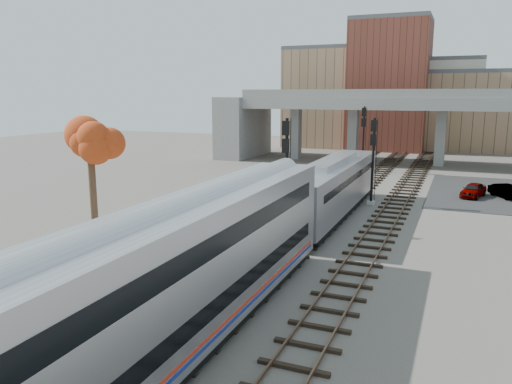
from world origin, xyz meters
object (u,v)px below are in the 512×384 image
Objects in this scene: coach at (161,289)px; tree at (90,146)px; signal_mast_near at (286,174)px; car_a at (473,190)px; signal_mast_mid at (373,162)px; car_b at (506,191)px; signal_mast_far at (363,139)px; locomotive at (332,186)px.

coach is 3.20× the size of tree.
signal_mast_near reaches higher than car_a.
signal_mast_mid is at bearing 48.67° from tree.
car_b is at bearing 48.92° from signal_mast_near.
tree is at bearing -106.79° from signal_mast_far.
locomotive is 0.76× the size of coach.
coach is 35.59m from car_a.
signal_mast_near reaches higher than locomotive.
car_a is at bearing 53.13° from signal_mast_near.
signal_mast_far is 2.14× the size of car_b.
signal_mast_mid is 12.91m from car_b.
car_a is at bearing 39.17° from signal_mast_mid.
locomotive is at bearing 90.00° from coach.
locomotive is 15.22m from car_a.
coach is at bearing -83.45° from signal_mast_near.
car_a is at bearing -43.82° from signal_mast_far.
signal_mast_far is at bearing 152.80° from car_a.
locomotive is 5.15× the size of car_a.
signal_mast_mid is (2.00, 5.19, 1.23)m from locomotive.
signal_mast_near is at bearing 96.55° from coach.
signal_mast_near reaches higher than signal_mast_mid.
car_b is (12.39, 12.30, -1.66)m from locomotive.
signal_mast_near is 2.00× the size of car_a.
signal_mast_near reaches higher than car_b.
tree reaches higher than coach.
signal_mast_near is 0.95× the size of tree.
signal_mast_mid is 18.23m from signal_mast_far.
car_a is 1.05× the size of car_b.
signal_mast_near is at bearing -90.00° from signal_mast_far.
locomotive is 5.70m from signal_mast_mid.
car_a is 2.70m from car_b.
coach is 3.32× the size of signal_mast_far.
coach reaches higher than car_a.
tree is at bearing -146.31° from signal_mast_near.
signal_mast_mid is 21.93m from tree.
coach is 18.43m from signal_mast_near.
tree reaches higher than signal_mast_far.
tree is at bearing -131.33° from signal_mast_mid.
signal_mast_near is at bearing -110.25° from car_a.
coach is at bearing -89.38° from car_a.
car_b is (12.39, 34.91, -2.18)m from coach.
coach is at bearing -87.36° from signal_mast_far.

